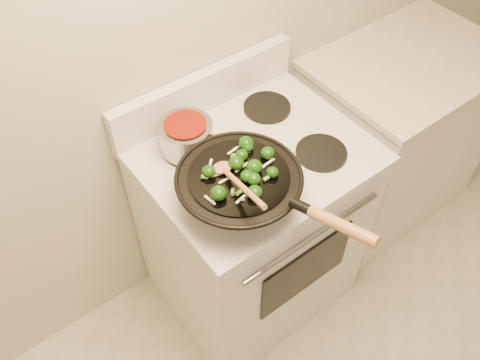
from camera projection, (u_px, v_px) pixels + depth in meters
stove at (251, 226)px, 2.12m from camera, size 0.78×0.67×1.08m
counter_unit at (391, 135)px, 2.50m from camera, size 0.86×0.62×0.91m
wok at (240, 188)px, 1.57m from camera, size 0.40×0.65×0.20m
stirfry at (244, 168)px, 1.53m from camera, size 0.27×0.22×0.04m
wooden_spoon at (233, 178)px, 1.48m from camera, size 0.09×0.29×0.11m
saucepan at (187, 136)px, 1.74m from camera, size 0.19×0.29×0.11m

